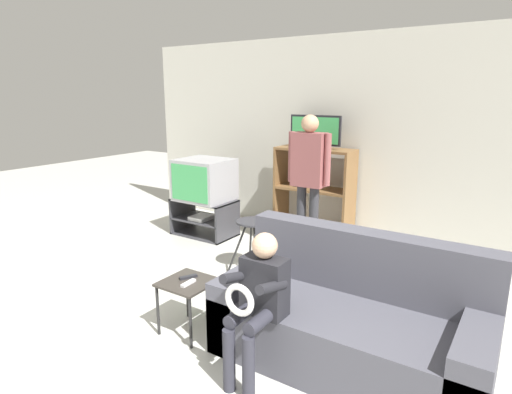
{
  "coord_description": "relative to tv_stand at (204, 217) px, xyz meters",
  "views": [
    {
      "loc": [
        2.07,
        -1.03,
        1.86
      ],
      "look_at": [
        -0.14,
        2.31,
        0.9
      ],
      "focal_mm": 30.0,
      "sensor_mm": 36.0,
      "label": 1
    }
  ],
  "objects": [
    {
      "name": "tv_stand",
      "position": [
        0.0,
        0.0,
        0.0
      ],
      "size": [
        0.82,
        0.51,
        0.49
      ],
      "color": "#38383D",
      "rests_on": "ground_plane"
    },
    {
      "name": "television_flat",
      "position": [
        1.26,
        0.73,
        1.15
      ],
      "size": [
        0.69,
        0.2,
        0.42
      ],
      "color": "black",
      "rests_on": "media_shelf"
    },
    {
      "name": "couch",
      "position": [
        2.7,
        -1.62,
        0.06
      ],
      "size": [
        1.82,
        0.85,
        0.9
      ],
      "color": "#4C4C56",
      "rests_on": "ground_plane"
    },
    {
      "name": "wall_back",
      "position": [
        1.58,
        1.01,
        1.06
      ],
      "size": [
        6.4,
        0.06,
        2.6
      ],
      "color": "beige",
      "rests_on": "ground_plane"
    },
    {
      "name": "folding_stool",
      "position": [
        1.24,
        -0.66,
        0.22
      ],
      "size": [
        0.4,
        0.44,
        0.57
      ],
      "color": "black",
      "rests_on": "ground_plane"
    },
    {
      "name": "remote_control_black",
      "position": [
        1.45,
        -1.9,
        0.2
      ],
      "size": [
        0.1,
        0.14,
        0.02
      ],
      "primitive_type": "cube",
      "rotation": [
        0.0,
        0.0,
        -0.48
      ],
      "color": "#232328",
      "rests_on": "snack_table"
    },
    {
      "name": "person_seated_child",
      "position": [
        2.25,
        -2.12,
        0.35
      ],
      "size": [
        0.33,
        0.43,
        1.0
      ],
      "color": "#2D2D38",
      "rests_on": "ground_plane"
    },
    {
      "name": "media_shelf",
      "position": [
        1.26,
        0.74,
        0.37
      ],
      "size": [
        1.02,
        0.4,
        1.19
      ],
      "color": "brown",
      "rests_on": "ground_plane"
    },
    {
      "name": "television_main",
      "position": [
        0.02,
        0.01,
        0.52
      ],
      "size": [
        0.68,
        0.61,
        0.54
      ],
      "color": "#9E9EA3",
      "rests_on": "tv_stand"
    },
    {
      "name": "person_standing_adult",
      "position": [
        1.47,
        0.14,
        0.76
      ],
      "size": [
        0.53,
        0.2,
        1.64
      ],
      "color": "#2D2D33",
      "rests_on": "ground_plane"
    },
    {
      "name": "snack_table",
      "position": [
        1.49,
        -1.95,
        0.13
      ],
      "size": [
        0.39,
        0.39,
        0.43
      ],
      "color": "#38332D",
      "rests_on": "ground_plane"
    },
    {
      "name": "remote_control_white",
      "position": [
        1.53,
        -1.99,
        0.2
      ],
      "size": [
        0.04,
        0.14,
        0.02
      ],
      "primitive_type": "cube",
      "rotation": [
        0.0,
        0.0,
        0.03
      ],
      "color": "silver",
      "rests_on": "snack_table"
    }
  ]
}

